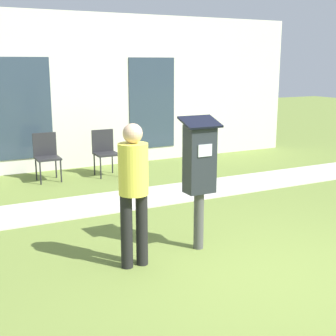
# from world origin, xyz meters

# --- Properties ---
(ground_plane) EXTENTS (40.00, 40.00, 0.00)m
(ground_plane) POSITION_xyz_m (0.00, 0.00, 0.00)
(ground_plane) COLOR olive
(sidewalk) EXTENTS (12.00, 1.10, 0.02)m
(sidewalk) POSITION_xyz_m (0.00, 3.25, 0.01)
(sidewalk) COLOR beige
(sidewalk) RESTS_ON ground
(building_facade) EXTENTS (10.00, 0.26, 3.20)m
(building_facade) POSITION_xyz_m (0.00, 6.09, 1.60)
(building_facade) COLOR silver
(building_facade) RESTS_ON ground
(parking_meter) EXTENTS (0.44, 0.31, 1.59)m
(parking_meter) POSITION_xyz_m (-0.32, 1.00, 1.02)
(parking_meter) COLOR #4C4C4C
(parking_meter) RESTS_ON ground
(person_standing) EXTENTS (0.32, 0.32, 1.58)m
(person_standing) POSITION_xyz_m (-1.20, 0.89, 0.93)
(person_standing) COLOR black
(person_standing) RESTS_ON ground
(outdoor_chair_left) EXTENTS (0.44, 0.44, 0.90)m
(outdoor_chair_left) POSITION_xyz_m (-1.17, 5.19, 0.53)
(outdoor_chair_left) COLOR #262628
(outdoor_chair_left) RESTS_ON ground
(outdoor_chair_middle) EXTENTS (0.44, 0.44, 0.90)m
(outdoor_chair_middle) POSITION_xyz_m (-0.04, 5.10, 0.53)
(outdoor_chair_middle) COLOR #262628
(outdoor_chair_middle) RESTS_ON ground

